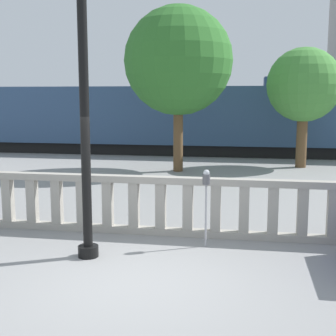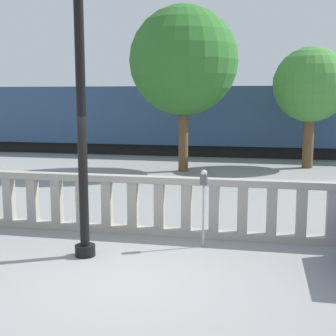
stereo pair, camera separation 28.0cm
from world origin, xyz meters
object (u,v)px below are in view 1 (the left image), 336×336
parking_meter (206,187)px  tree_right (304,86)px  tree_left (178,61)px  lamppost (84,82)px  train_far (122,111)px  train_near (182,119)px

parking_meter → tree_right: (2.86, 10.70, 2.10)m
parking_meter → tree_left: 9.56m
tree_left → lamppost: bearing=-90.8°
lamppost → tree_right: lamppost is taller
train_far → tree_right: 16.49m
lamppost → tree_right: bearing=67.3°
parking_meter → tree_left: size_ratio=0.24×
parking_meter → lamppost: bearing=-155.2°
lamppost → train_near: lamppost is taller
lamppost → parking_meter: 2.95m
lamppost → train_near: (-0.51, 15.34, -1.35)m
train_near → train_far: (-5.45, 8.65, 0.08)m
tree_left → train_far: bearing=113.3°
tree_left → tree_right: bearing=21.0°
lamppost → tree_left: (0.14, 9.82, 1.04)m
train_far → tree_left: tree_left is taller
parking_meter → tree_right: bearing=75.0°
train_near → tree_left: tree_left is taller
parking_meter → train_far: train_far is taller
train_near → tree_left: bearing=-83.3°
lamppost → tree_left: 9.88m
lamppost → tree_left: tree_left is taller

